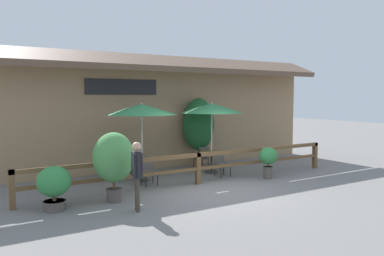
{
  "coord_description": "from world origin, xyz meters",
  "views": [
    {
      "loc": [
        -5.88,
        -8.53,
        2.65
      ],
      "look_at": [
        -0.0,
        1.41,
        1.69
      ],
      "focal_mm": 35.0,
      "sensor_mm": 36.0,
      "label": 1
    }
  ],
  "objects_px": {
    "patio_umbrella_middle": "(212,108)",
    "potted_plant_tall_tropical": "(199,125)",
    "pedestrian": "(137,167)",
    "potted_plant_small_flowering": "(54,185)",
    "dining_table_near": "(142,162)",
    "potted_plant_corner_fern": "(268,158)",
    "dining_table_middle": "(212,155)",
    "chair_near_wallside": "(135,163)",
    "chair_middle_wallside": "(202,157)",
    "chair_near_streetside": "(149,170)",
    "potted_plant_broad_leaf": "(114,159)",
    "patio_umbrella_near": "(142,109)",
    "chair_middle_streetside": "(221,162)"
  },
  "relations": [
    {
      "from": "patio_umbrella_near",
      "to": "pedestrian",
      "type": "bearing_deg",
      "value": -115.11
    },
    {
      "from": "patio_umbrella_middle",
      "to": "potted_plant_tall_tropical",
      "type": "bearing_deg",
      "value": 79.71
    },
    {
      "from": "potted_plant_tall_tropical",
      "to": "patio_umbrella_middle",
      "type": "bearing_deg",
      "value": -100.29
    },
    {
      "from": "potted_plant_tall_tropical",
      "to": "pedestrian",
      "type": "bearing_deg",
      "value": -135.63
    },
    {
      "from": "dining_table_near",
      "to": "potted_plant_small_flowering",
      "type": "xyz_separation_m",
      "value": [
        -3.0,
        -1.85,
        0.0
      ]
    },
    {
      "from": "patio_umbrella_middle",
      "to": "potted_plant_corner_fern",
      "type": "bearing_deg",
      "value": -59.69
    },
    {
      "from": "dining_table_near",
      "to": "dining_table_middle",
      "type": "height_order",
      "value": "same"
    },
    {
      "from": "potted_plant_corner_fern",
      "to": "potted_plant_tall_tropical",
      "type": "height_order",
      "value": "potted_plant_tall_tropical"
    },
    {
      "from": "potted_plant_small_flowering",
      "to": "patio_umbrella_middle",
      "type": "bearing_deg",
      "value": 17.89
    },
    {
      "from": "dining_table_near",
      "to": "chair_near_wallside",
      "type": "bearing_deg",
      "value": 89.33
    },
    {
      "from": "dining_table_middle",
      "to": "potted_plant_tall_tropical",
      "type": "bearing_deg",
      "value": 79.71
    },
    {
      "from": "potted_plant_corner_fern",
      "to": "potted_plant_small_flowering",
      "type": "relative_size",
      "value": 0.98
    },
    {
      "from": "patio_umbrella_middle",
      "to": "chair_middle_wallside",
      "type": "relative_size",
      "value": 2.95
    },
    {
      "from": "dining_table_middle",
      "to": "potted_plant_broad_leaf",
      "type": "distance_m",
      "value": 4.58
    },
    {
      "from": "dining_table_near",
      "to": "chair_near_streetside",
      "type": "relative_size",
      "value": 0.97
    },
    {
      "from": "chair_middle_wallside",
      "to": "potted_plant_corner_fern",
      "type": "height_order",
      "value": "potted_plant_corner_fern"
    },
    {
      "from": "chair_near_wallside",
      "to": "dining_table_middle",
      "type": "distance_m",
      "value": 2.69
    },
    {
      "from": "patio_umbrella_near",
      "to": "potted_plant_small_flowering",
      "type": "height_order",
      "value": "patio_umbrella_near"
    },
    {
      "from": "chair_near_wallside",
      "to": "potted_plant_corner_fern",
      "type": "relative_size",
      "value": 0.81
    },
    {
      "from": "patio_umbrella_near",
      "to": "patio_umbrella_middle",
      "type": "height_order",
      "value": "same"
    },
    {
      "from": "chair_near_streetside",
      "to": "pedestrian",
      "type": "relative_size",
      "value": 0.52
    },
    {
      "from": "dining_table_near",
      "to": "dining_table_middle",
      "type": "xyz_separation_m",
      "value": [
        2.61,
        -0.04,
        0.0
      ]
    },
    {
      "from": "dining_table_middle",
      "to": "potted_plant_corner_fern",
      "type": "relative_size",
      "value": 0.79
    },
    {
      "from": "patio_umbrella_middle",
      "to": "potted_plant_broad_leaf",
      "type": "distance_m",
      "value": 4.7
    },
    {
      "from": "chair_near_streetside",
      "to": "patio_umbrella_middle",
      "type": "xyz_separation_m",
      "value": [
        2.66,
        0.57,
        1.8
      ]
    },
    {
      "from": "patio_umbrella_middle",
      "to": "dining_table_middle",
      "type": "height_order",
      "value": "patio_umbrella_middle"
    },
    {
      "from": "dining_table_middle",
      "to": "chair_middle_wallside",
      "type": "xyz_separation_m",
      "value": [
        0.01,
        0.65,
        -0.14
      ]
    },
    {
      "from": "chair_near_streetside",
      "to": "potted_plant_corner_fern",
      "type": "height_order",
      "value": "potted_plant_corner_fern"
    },
    {
      "from": "chair_middle_streetside",
      "to": "chair_middle_wallside",
      "type": "distance_m",
      "value": 1.3
    },
    {
      "from": "potted_plant_corner_fern",
      "to": "pedestrian",
      "type": "distance_m",
      "value": 5.13
    },
    {
      "from": "chair_near_streetside",
      "to": "potted_plant_broad_leaf",
      "type": "distance_m",
      "value": 2.06
    },
    {
      "from": "potted_plant_small_flowering",
      "to": "pedestrian",
      "type": "distance_m",
      "value": 2.0
    },
    {
      "from": "dining_table_near",
      "to": "potted_plant_tall_tropical",
      "type": "relative_size",
      "value": 0.31
    },
    {
      "from": "patio_umbrella_near",
      "to": "chair_middle_wallside",
      "type": "distance_m",
      "value": 3.24
    },
    {
      "from": "chair_middle_streetside",
      "to": "potted_plant_small_flowering",
      "type": "relative_size",
      "value": 0.8
    },
    {
      "from": "chair_near_streetside",
      "to": "patio_umbrella_middle",
      "type": "height_order",
      "value": "patio_umbrella_middle"
    },
    {
      "from": "patio_umbrella_middle",
      "to": "potted_plant_tall_tropical",
      "type": "distance_m",
      "value": 1.44
    },
    {
      "from": "dining_table_near",
      "to": "chair_middle_wallside",
      "type": "xyz_separation_m",
      "value": [
        2.62,
        0.61,
        -0.14
      ]
    },
    {
      "from": "potted_plant_tall_tropical",
      "to": "pedestrian",
      "type": "distance_m",
      "value": 5.89
    },
    {
      "from": "chair_near_streetside",
      "to": "chair_middle_streetside",
      "type": "height_order",
      "value": "same"
    },
    {
      "from": "chair_near_wallside",
      "to": "pedestrian",
      "type": "bearing_deg",
      "value": 74.49
    },
    {
      "from": "dining_table_middle",
      "to": "potted_plant_corner_fern",
      "type": "bearing_deg",
      "value": -59.69
    },
    {
      "from": "chair_middle_wallside",
      "to": "potted_plant_broad_leaf",
      "type": "height_order",
      "value": "potted_plant_broad_leaf"
    },
    {
      "from": "chair_near_streetside",
      "to": "patio_umbrella_near",
      "type": "bearing_deg",
      "value": 86.17
    },
    {
      "from": "potted_plant_small_flowering",
      "to": "pedestrian",
      "type": "relative_size",
      "value": 0.65
    },
    {
      "from": "chair_middle_streetside",
      "to": "pedestrian",
      "type": "bearing_deg",
      "value": -150.45
    },
    {
      "from": "patio_umbrella_near",
      "to": "chair_middle_wallside",
      "type": "height_order",
      "value": "patio_umbrella_near"
    },
    {
      "from": "chair_middle_wallside",
      "to": "potted_plant_broad_leaf",
      "type": "xyz_separation_m",
      "value": [
        -4.19,
        -2.48,
        0.63
      ]
    },
    {
      "from": "dining_table_near",
      "to": "chair_near_streetside",
      "type": "bearing_deg",
      "value": -95.07
    },
    {
      "from": "pedestrian",
      "to": "dining_table_middle",
      "type": "bearing_deg",
      "value": -41.69
    }
  ]
}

